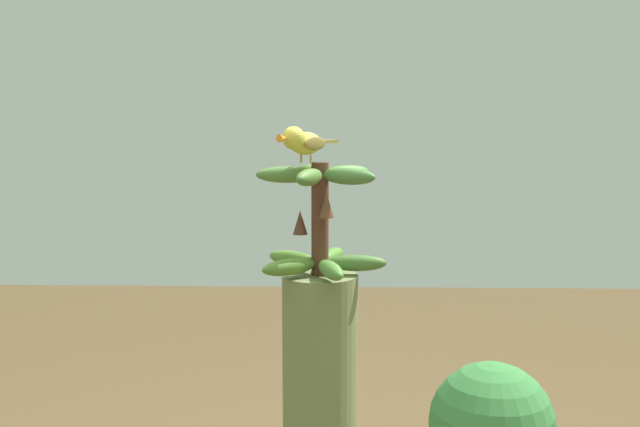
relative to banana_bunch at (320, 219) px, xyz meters
The scene contains 3 objects.
banana_bunch is the anchor object (origin of this frame).
perched_bird 0.20m from the banana_bunch, 40.98° to the left, with size 0.14×0.18×0.09m.
tropical_shrub 1.31m from the banana_bunch, 128.24° to the right, with size 0.46×0.46×0.48m.
Camera 1 is at (-0.05, 1.75, 1.35)m, focal length 40.35 mm.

